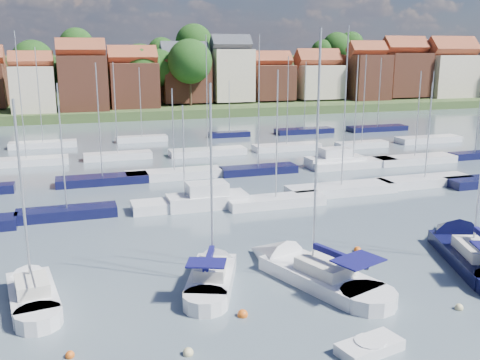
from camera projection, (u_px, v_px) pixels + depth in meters
name	position (u px, v px, depth m)	size (l,w,h in m)	color
ground	(209.00, 161.00, 67.27)	(260.00, 260.00, 0.00)	#4C5B68
sailboat_left	(214.00, 273.00, 32.23)	(5.69, 9.52, 12.72)	silver
sailboat_centre	(302.00, 269.00, 32.89)	(6.90, 12.13, 15.98)	silver
sailboat_navy	(465.00, 248.00, 36.40)	(7.64, 13.71, 18.33)	black
sailboat_far	(31.00, 291.00, 29.94)	(3.64, 9.22, 12.02)	silver
tender	(370.00, 347.00, 24.43)	(3.34, 2.08, 0.67)	silver
buoy_a	(70.00, 357.00, 24.07)	(0.42, 0.42, 0.42)	#D85914
buoy_b	(188.00, 355.00, 24.27)	(0.49, 0.49, 0.49)	beige
buoy_c	(243.00, 316.00, 27.79)	(0.55, 0.55, 0.55)	#D85914
buoy_d	(459.00, 309.00, 28.53)	(0.44, 0.44, 0.44)	beige
buoy_e	(357.00, 251.00, 36.78)	(0.52, 0.52, 0.52)	#D85914
buoy_g	(459.00, 270.00, 33.69)	(0.41, 0.41, 0.41)	beige
marina_field	(235.00, 164.00, 63.24)	(79.62, 41.41, 15.93)	silver
far_shore_town	(135.00, 83.00, 152.67)	(212.46, 90.00, 22.27)	#384F27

